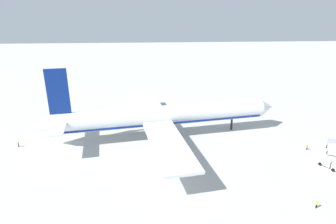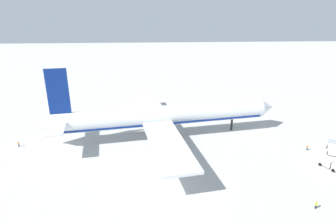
# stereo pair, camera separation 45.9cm
# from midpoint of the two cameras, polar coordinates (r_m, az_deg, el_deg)

# --- Properties ---
(ground_plane) EXTENTS (600.00, 600.00, 0.00)m
(ground_plane) POSITION_cam_midpoint_polar(r_m,az_deg,el_deg) (90.92, -0.66, -4.98)
(ground_plane) COLOR #B2B2AD
(airliner) EXTENTS (78.03, 67.11, 23.69)m
(airliner) POSITION_cam_midpoint_polar(r_m,az_deg,el_deg) (87.82, -1.53, -0.90)
(airliner) COLOR silver
(airliner) RESTS_ON ground
(service_truck_2) EXTENTS (5.46, 6.87, 2.66)m
(service_truck_2) POSITION_cam_midpoint_polar(r_m,az_deg,el_deg) (93.62, 30.73, -6.27)
(service_truck_2) COLOR #999EA5
(service_truck_2) RESTS_ON ground
(service_truck_4) EXTENTS (4.59, 5.93, 2.33)m
(service_truck_4) POSITION_cam_midpoint_polar(r_m,az_deg,el_deg) (84.39, 30.34, -9.05)
(service_truck_4) COLOR white
(service_truck_4) RESTS_ON ground
(baggage_cart_1) EXTENTS (3.64, 2.32, 1.44)m
(baggage_cart_1) POSITION_cam_midpoint_polar(r_m,az_deg,el_deg) (130.10, -21.03, 1.80)
(baggage_cart_1) COLOR #595B60
(baggage_cart_1) RESTS_ON ground
(ground_worker_0) EXTENTS (0.52, 0.52, 1.68)m
(ground_worker_0) POSITION_cam_midpoint_polar(r_m,az_deg,el_deg) (94.97, -28.68, -5.91)
(ground_worker_0) COLOR navy
(ground_worker_0) RESTS_ON ground
(ground_worker_3) EXTENTS (0.48, 0.48, 1.64)m
(ground_worker_3) POSITION_cam_midpoint_polar(r_m,az_deg,el_deg) (91.44, 26.68, -6.54)
(ground_worker_3) COLOR navy
(ground_worker_3) RESTS_ON ground
(ground_worker_4) EXTENTS (0.46, 0.46, 1.78)m
(ground_worker_4) POSITION_cam_midpoint_polar(r_m,az_deg,el_deg) (67.40, 28.22, -16.46)
(ground_worker_4) COLOR black
(ground_worker_4) RESTS_ON ground
(traffic_cone_0) EXTENTS (0.36, 0.36, 0.55)m
(traffic_cone_0) POSITION_cam_midpoint_polar(r_m,az_deg,el_deg) (130.07, 10.67, 2.57)
(traffic_cone_0) COLOR orange
(traffic_cone_0) RESTS_ON ground
(traffic_cone_1) EXTENTS (0.36, 0.36, 0.55)m
(traffic_cone_1) POSITION_cam_midpoint_polar(r_m,az_deg,el_deg) (125.47, 14.63, 1.62)
(traffic_cone_1) COLOR orange
(traffic_cone_1) RESTS_ON ground
(traffic_cone_2) EXTENTS (0.36, 0.36, 0.55)m
(traffic_cone_2) POSITION_cam_midpoint_polar(r_m,az_deg,el_deg) (129.59, 1.05, 2.85)
(traffic_cone_2) COLOR orange
(traffic_cone_2) RESTS_ON ground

